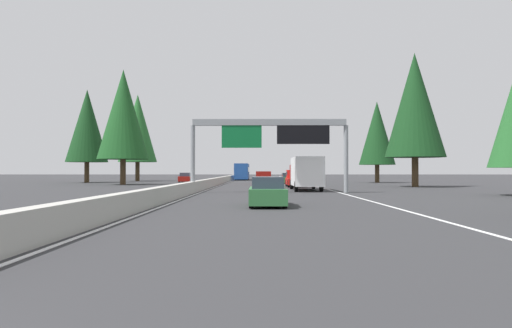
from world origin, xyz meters
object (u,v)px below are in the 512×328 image
object	(u,v)px
sign_gantry_overhead	(272,134)
conifer_left_far	(138,128)
box_truck_near_center	(306,172)
bus_distant_a	(242,171)
minivan_mid_center	(263,177)
sedan_mid_right	(268,192)
sedan_distant_b	(261,177)
conifer_left_near	(123,114)
conifer_right_far	(377,133)
sedan_mid_left	(288,178)
pickup_far_right	(295,178)
oncoming_near	(186,178)
conifer_right_mid	(415,105)
sedan_near_right	(262,175)
conifer_left_mid	(87,126)

from	to	relation	value
sign_gantry_overhead	conifer_left_far	bearing A→B (deg)	27.21
box_truck_near_center	bus_distant_a	world-z (taller)	bus_distant_a
minivan_mid_center	bus_distant_a	world-z (taller)	bus_distant_a
sedan_mid_right	sedan_distant_b	bearing A→B (deg)	0.12
conifer_left_near	conifer_right_far	bearing A→B (deg)	-73.58
sedan_mid_left	pickup_far_right	bearing A→B (deg)	-179.95
oncoming_near	minivan_mid_center	bearing A→B (deg)	50.52
sign_gantry_overhead	sedan_mid_left	world-z (taller)	sign_gantry_overhead
pickup_far_right	sedan_distant_b	bearing A→B (deg)	6.66
sedan_mid_left	conifer_right_mid	distance (m)	21.14
conifer_right_far	oncoming_near	bearing A→B (deg)	84.56
sedan_mid_left	conifer_right_mid	bearing A→B (deg)	-137.31
conifer_right_far	conifer_left_near	world-z (taller)	conifer_left_near
sedan_distant_b	sedan_mid_left	bearing A→B (deg)	-168.09
sedan_mid_right	conifer_left_far	bearing A→B (deg)	20.61
conifer_left_near	conifer_left_far	xyz separation A→B (m)	(20.62, 3.53, 0.11)
sedan_near_right	conifer_right_mid	xyz separation A→B (m)	(-56.12, -16.62, 8.32)
oncoming_near	conifer_left_mid	size ratio (longest dim) A/B	0.32
pickup_far_right	sedan_near_right	bearing A→B (deg)	3.53
conifer_left_near	conifer_left_mid	size ratio (longest dim) A/B	1.06
oncoming_near	conifer_left_far	size ratio (longest dim) A/B	0.30
sedan_near_right	conifer_left_mid	xyz separation A→B (m)	(-38.11, 26.28, 7.79)
pickup_far_right	bus_distant_a	distance (m)	38.98
box_truck_near_center	conifer_left_near	xyz separation A→B (m)	(17.36, 21.57, 7.34)
conifer_right_far	conifer_left_far	size ratio (longest dim) A/B	0.81
conifer_right_mid	box_truck_near_center	bearing A→B (deg)	126.09
sedan_mid_right	sedan_mid_left	world-z (taller)	same
conifer_right_mid	conifer_left_far	xyz separation A→B (m)	(28.53, 38.07, 0.07)
sedan_mid_left	conifer_right_far	xyz separation A→B (m)	(3.92, -13.57, 6.68)
pickup_far_right	conifer_right_mid	world-z (taller)	conifer_right_mid
box_truck_near_center	conifer_left_mid	distance (m)	41.20
conifer_left_mid	minivan_mid_center	bearing A→B (deg)	-104.67
sedan_distant_b	bus_distant_a	world-z (taller)	bus_distant_a
sedan_distant_b	oncoming_near	bearing A→B (deg)	132.60
box_truck_near_center	minivan_mid_center	distance (m)	20.92
pickup_far_right	minivan_mid_center	xyz separation A→B (m)	(11.00, 3.45, 0.04)
sign_gantry_overhead	conifer_right_mid	xyz separation A→B (m)	(14.07, -16.16, 4.30)
sedan_mid_right	pickup_far_right	bearing A→B (deg)	-7.17
bus_distant_a	oncoming_near	distance (m)	19.26
sedan_mid_right	conifer_right_far	distance (m)	49.92
conifer_right_far	conifer_left_mid	distance (m)	43.31
minivan_mid_center	bus_distant_a	size ratio (longest dim) A/B	0.43
sedan_mid_right	oncoming_near	distance (m)	50.57
sign_gantry_overhead	bus_distant_a	world-z (taller)	sign_gantry_overhead
sedan_mid_right	oncoming_near	bearing A→B (deg)	13.52
sedan_distant_b	bus_distant_a	distance (m)	7.68
conifer_left_near	oncoming_near	bearing A→B (deg)	-24.64
sedan_distant_b	conifer_left_near	xyz separation A→B (m)	(-23.81, 17.69, 8.27)
bus_distant_a	conifer_left_near	distance (m)	34.36
sign_gantry_overhead	sedan_mid_right	size ratio (longest dim) A/B	2.88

